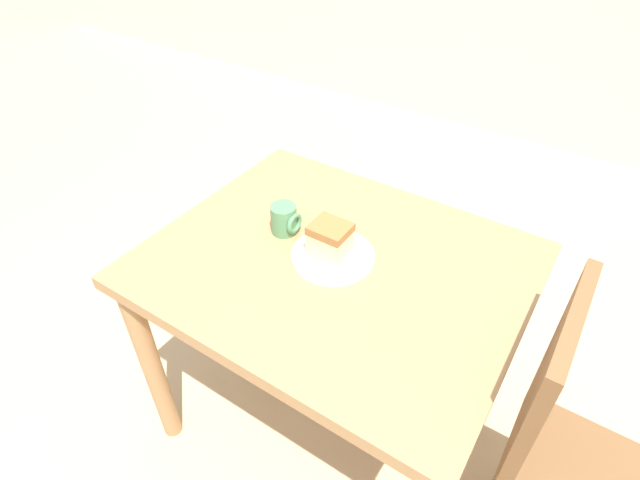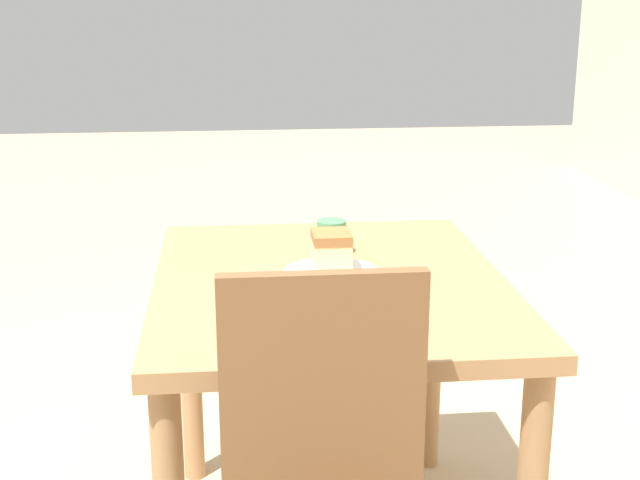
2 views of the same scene
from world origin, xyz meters
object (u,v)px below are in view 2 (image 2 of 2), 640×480
at_px(dining_table_near, 330,324).
at_px(plate, 331,274).
at_px(coffee_mug, 332,238).
at_px(cake_slice, 331,251).

height_order(dining_table_near, plate, plate).
xyz_separation_m(dining_table_near, coffee_mug, (-0.18, 0.03, 0.16)).
relative_size(plate, cake_slice, 2.26).
xyz_separation_m(cake_slice, coffee_mug, (-0.16, 0.02, -0.01)).
distance_m(plate, cake_slice, 0.05).
height_order(dining_table_near, coffee_mug, coffee_mug).
xyz_separation_m(dining_table_near, plate, (-0.01, 0.00, 0.12)).
distance_m(plate, coffee_mug, 0.18).
height_order(dining_table_near, cake_slice, cake_slice).
bearing_deg(coffee_mug, dining_table_near, -7.77).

